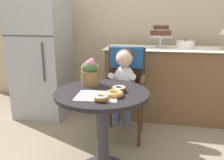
% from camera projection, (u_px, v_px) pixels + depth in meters
% --- Properties ---
extents(back_wall, '(4.80, 0.10, 2.70)m').
position_uv_depth(back_wall, '(130.00, 12.00, 3.30)').
color(back_wall, '#C1AD8E').
rests_on(back_wall, ground).
extents(cafe_table, '(0.72, 0.72, 0.72)m').
position_uv_depth(cafe_table, '(102.00, 117.00, 1.77)').
color(cafe_table, black).
rests_on(cafe_table, ground).
extents(wicker_chair, '(0.42, 0.45, 0.95)m').
position_uv_depth(wicker_chair, '(126.00, 77.00, 2.43)').
color(wicker_chair, '#472D19').
rests_on(wicker_chair, ground).
extents(seated_child, '(0.27, 0.32, 0.73)m').
position_uv_depth(seated_child, '(124.00, 78.00, 2.27)').
color(seated_child, silver).
rests_on(seated_child, ground).
extents(paper_napkin, '(0.31, 0.24, 0.00)m').
position_uv_depth(paper_napkin, '(97.00, 96.00, 1.60)').
color(paper_napkin, white).
rests_on(paper_napkin, cafe_table).
extents(donut_front, '(0.13, 0.13, 0.04)m').
position_uv_depth(donut_front, '(115.00, 94.00, 1.59)').
color(donut_front, '#AD7542').
rests_on(donut_front, cafe_table).
extents(donut_mid, '(0.11, 0.11, 0.04)m').
position_uv_depth(donut_mid, '(119.00, 89.00, 1.69)').
color(donut_mid, '#4C2D19').
rests_on(donut_mid, cafe_table).
extents(donut_side, '(0.11, 0.11, 0.04)m').
position_uv_depth(donut_side, '(102.00, 98.00, 1.50)').
color(donut_side, '#936033').
rests_on(donut_side, cafe_table).
extents(flower_vase, '(0.15, 0.15, 0.22)m').
position_uv_depth(flower_vase, '(90.00, 72.00, 1.85)').
color(flower_vase, brown).
rests_on(flower_vase, cafe_table).
extents(display_counter, '(1.56, 0.62, 0.90)m').
position_uv_depth(display_counter, '(166.00, 83.00, 2.92)').
color(display_counter, brown).
rests_on(display_counter, ground).
extents(tiered_cake_stand, '(0.30, 0.30, 0.27)m').
position_uv_depth(tiered_cake_stand, '(161.00, 33.00, 2.77)').
color(tiered_cake_stand, silver).
rests_on(tiered_cake_stand, display_counter).
extents(round_layer_cake, '(0.22, 0.22, 0.11)m').
position_uv_depth(round_layer_cake, '(185.00, 45.00, 2.77)').
color(round_layer_cake, white).
rests_on(round_layer_cake, display_counter).
extents(refrigerator, '(0.64, 0.63, 1.70)m').
position_uv_depth(refrigerator, '(41.00, 51.00, 2.90)').
color(refrigerator, '#9EA0A5').
rests_on(refrigerator, ground).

